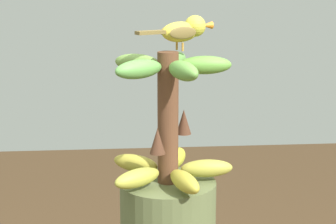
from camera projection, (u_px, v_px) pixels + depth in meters
banana_bunch at (168, 119)px, 1.35m from camera, size 0.31×0.29×0.31m
perched_bird at (185, 30)px, 1.34m from camera, size 0.11×0.19×0.08m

